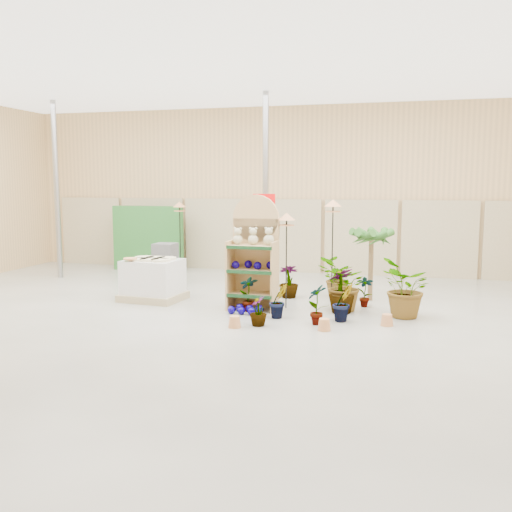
{
  "coord_description": "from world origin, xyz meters",
  "views": [
    {
      "loc": [
        3.17,
        -9.35,
        2.45
      ],
      "look_at": [
        0.3,
        1.5,
        1.0
      ],
      "focal_mm": 40.0,
      "sensor_mm": 36.0,
      "label": 1
    }
  ],
  "objects_px": {
    "pallet_stack": "(153,280)",
    "display_shelf": "(255,257)",
    "potted_plant_2": "(345,285)",
    "bird_table_front": "(287,220)"
  },
  "relations": [
    {
      "from": "pallet_stack",
      "to": "display_shelf",
      "type": "bearing_deg",
      "value": 0.84
    },
    {
      "from": "display_shelf",
      "to": "potted_plant_2",
      "type": "xyz_separation_m",
      "value": [
        1.75,
        0.14,
        -0.51
      ]
    },
    {
      "from": "pallet_stack",
      "to": "bird_table_front",
      "type": "xyz_separation_m",
      "value": [
        2.85,
        -0.02,
        1.3
      ]
    },
    {
      "from": "potted_plant_2",
      "to": "display_shelf",
      "type": "bearing_deg",
      "value": -175.5
    },
    {
      "from": "bird_table_front",
      "to": "display_shelf",
      "type": "bearing_deg",
      "value": -164.83
    },
    {
      "from": "display_shelf",
      "to": "potted_plant_2",
      "type": "relative_size",
      "value": 2.2
    },
    {
      "from": "display_shelf",
      "to": "bird_table_front",
      "type": "distance_m",
      "value": 0.95
    },
    {
      "from": "potted_plant_2",
      "to": "bird_table_front",
      "type": "bearing_deg",
      "value": 178.78
    },
    {
      "from": "pallet_stack",
      "to": "potted_plant_2",
      "type": "distance_m",
      "value": 3.99
    },
    {
      "from": "pallet_stack",
      "to": "bird_table_front",
      "type": "height_order",
      "value": "bird_table_front"
    }
  ]
}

